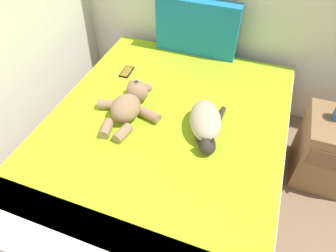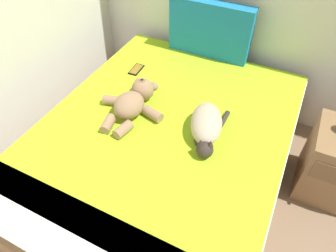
{
  "view_description": "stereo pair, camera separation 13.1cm",
  "coord_description": "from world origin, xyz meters",
  "px_view_note": "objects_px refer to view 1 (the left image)",
  "views": [
    {
      "loc": [
        1.58,
        1.84,
        1.88
      ],
      "look_at": [
        1.16,
        3.0,
        0.62
      ],
      "focal_mm": 31.63,
      "sensor_mm": 36.0,
      "label": 1
    },
    {
      "loc": [
        1.7,
        1.89,
        1.88
      ],
      "look_at": [
        1.16,
        3.0,
        0.62
      ],
      "focal_mm": 31.63,
      "sensor_mm": 36.0,
      "label": 2
    }
  ],
  "objects_px": {
    "bed": "(163,154)",
    "teddy_bear": "(129,104)",
    "nightstand": "(331,151)",
    "cat": "(206,123)",
    "cell_phone": "(127,72)",
    "patterned_cushion": "(197,28)"
  },
  "relations": [
    {
      "from": "cat",
      "to": "teddy_bear",
      "type": "distance_m",
      "value": 0.51
    },
    {
      "from": "teddy_bear",
      "to": "nightstand",
      "type": "xyz_separation_m",
      "value": [
        1.35,
        0.38,
        -0.35
      ]
    },
    {
      "from": "patterned_cushion",
      "to": "cat",
      "type": "xyz_separation_m",
      "value": [
        0.31,
        -0.86,
        -0.15
      ]
    },
    {
      "from": "bed",
      "to": "patterned_cushion",
      "type": "relative_size",
      "value": 2.99
    },
    {
      "from": "bed",
      "to": "nightstand",
      "type": "relative_size",
      "value": 3.7
    },
    {
      "from": "patterned_cushion",
      "to": "nightstand",
      "type": "height_order",
      "value": "patterned_cushion"
    },
    {
      "from": "nightstand",
      "to": "cell_phone",
      "type": "bearing_deg",
      "value": 179.4
    },
    {
      "from": "teddy_bear",
      "to": "cat",
      "type": "bearing_deg",
      "value": -0.19
    },
    {
      "from": "teddy_bear",
      "to": "bed",
      "type": "bearing_deg",
      "value": -11.25
    },
    {
      "from": "cat",
      "to": "cell_phone",
      "type": "relative_size",
      "value": 2.92
    },
    {
      "from": "cat",
      "to": "teddy_bear",
      "type": "relative_size",
      "value": 0.89
    },
    {
      "from": "cat",
      "to": "nightstand",
      "type": "xyz_separation_m",
      "value": [
        0.84,
        0.38,
        -0.35
      ]
    },
    {
      "from": "cat",
      "to": "teddy_bear",
      "type": "xyz_separation_m",
      "value": [
        -0.51,
        0.0,
        -0.0
      ]
    },
    {
      "from": "bed",
      "to": "patterned_cushion",
      "type": "bearing_deg",
      "value": 93.51
    },
    {
      "from": "nightstand",
      "to": "teddy_bear",
      "type": "bearing_deg",
      "value": -164.26
    },
    {
      "from": "bed",
      "to": "teddy_bear",
      "type": "relative_size",
      "value": 3.93
    },
    {
      "from": "bed",
      "to": "cell_phone",
      "type": "xyz_separation_m",
      "value": [
        -0.47,
        0.45,
        0.28
      ]
    },
    {
      "from": "cat",
      "to": "nightstand",
      "type": "distance_m",
      "value": 0.99
    },
    {
      "from": "bed",
      "to": "cat",
      "type": "height_order",
      "value": "cat"
    },
    {
      "from": "teddy_bear",
      "to": "cell_phone",
      "type": "relative_size",
      "value": 3.28
    },
    {
      "from": "bed",
      "to": "nightstand",
      "type": "distance_m",
      "value": 1.18
    },
    {
      "from": "patterned_cushion",
      "to": "cell_phone",
      "type": "height_order",
      "value": "patterned_cushion"
    }
  ]
}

